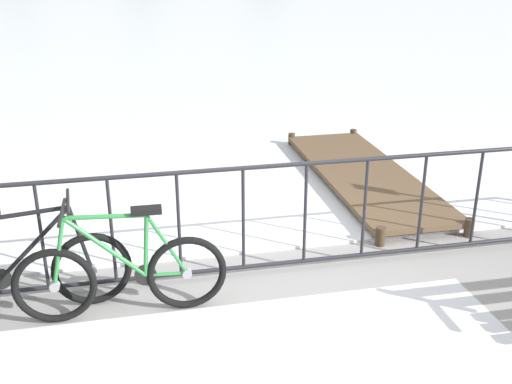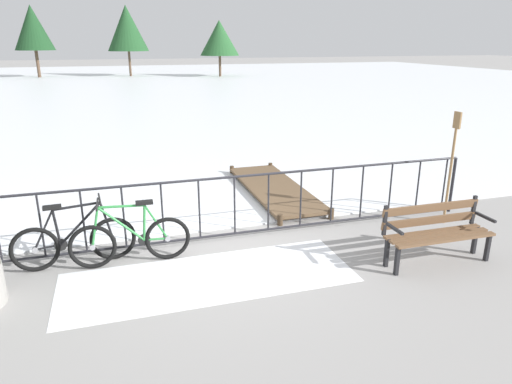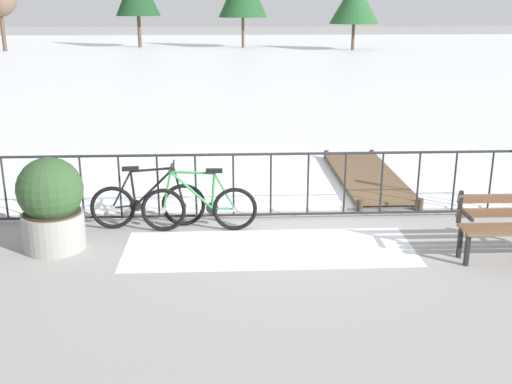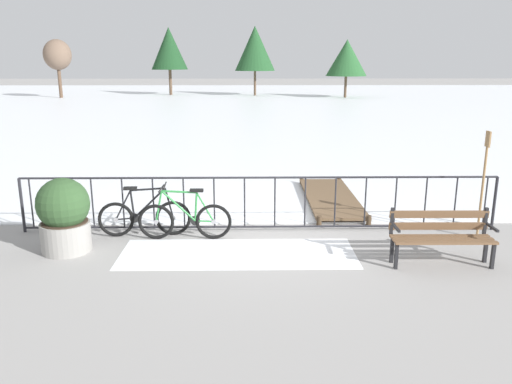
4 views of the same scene
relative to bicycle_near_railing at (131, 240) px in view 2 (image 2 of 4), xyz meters
name	(u,v)px [view 2 (image 2 of 4)]	position (x,y,z in m)	size (l,w,h in m)	color
ground_plane	(218,240)	(1.37, 0.44, -0.37)	(160.00, 160.00, 0.00)	gray
frozen_pond	(132,85)	(1.37, 28.84, -0.35)	(80.00, 56.00, 0.03)	white
snow_patch	(209,277)	(0.98, -0.76, -0.36)	(3.98, 1.42, 0.01)	white
railing_fence	(217,208)	(1.37, 0.44, 0.19)	(9.06, 0.06, 1.07)	#232328
bicycle_near_railing	(131,240)	(0.00, 0.00, 0.00)	(1.71, 0.52, 0.97)	black
bicycle_second	(75,242)	(-0.77, 0.19, 0.00)	(1.71, 0.52, 0.97)	black
park_bench	(436,228)	(4.24, -1.22, 0.14)	(1.60, 0.50, 0.89)	brown
oar_upright	(452,161)	(5.39, -0.02, 0.77)	(0.04, 0.16, 1.98)	#937047
wooden_dock	(274,188)	(3.05, 2.46, -0.25)	(1.10, 3.53, 0.20)	brown
tree_far_west	(219,38)	(9.44, 35.34, 2.95)	(3.44, 3.44, 4.81)	brown
tree_west_mid	(33,28)	(-5.96, 38.99, 3.76)	(3.27, 3.27, 5.99)	brown
tree_centre	(127,28)	(1.76, 38.11, 3.76)	(3.56, 3.56, 6.06)	brown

